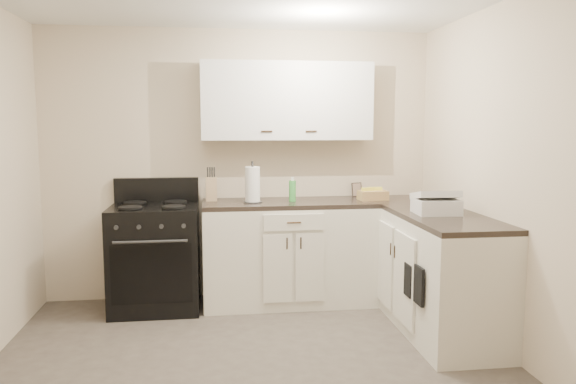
{
  "coord_description": "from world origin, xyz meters",
  "views": [
    {
      "loc": [
        -0.25,
        -3.48,
        1.64
      ],
      "look_at": [
        0.33,
        0.85,
        1.1
      ],
      "focal_mm": 35.0,
      "sensor_mm": 36.0,
      "label": 1
    }
  ],
  "objects": [
    {
      "name": "floor",
      "position": [
        0.0,
        0.0,
        0.0
      ],
      "size": [
        3.6,
        3.6,
        0.0
      ],
      "primitive_type": "plane",
      "color": "#473F38",
      "rests_on": "ground"
    },
    {
      "name": "wall_back",
      "position": [
        0.0,
        1.8,
        1.25
      ],
      "size": [
        3.6,
        0.0,
        3.6
      ],
      "primitive_type": "plane",
      "rotation": [
        1.57,
        0.0,
        0.0
      ],
      "color": "beige",
      "rests_on": "ground"
    },
    {
      "name": "wall_right",
      "position": [
        1.8,
        0.0,
        1.25
      ],
      "size": [
        0.0,
        3.6,
        3.6
      ],
      "primitive_type": "plane",
      "rotation": [
        1.57,
        0.0,
        -1.57
      ],
      "color": "beige",
      "rests_on": "ground"
    },
    {
      "name": "wall_front",
      "position": [
        0.0,
        -1.8,
        1.25
      ],
      "size": [
        3.6,
        0.0,
        3.6
      ],
      "primitive_type": "plane",
      "rotation": [
        -1.57,
        0.0,
        0.0
      ],
      "color": "beige",
      "rests_on": "ground"
    },
    {
      "name": "base_cabinets_back",
      "position": [
        0.43,
        1.5,
        0.45
      ],
      "size": [
        1.55,
        0.6,
        0.9
      ],
      "primitive_type": "cube",
      "color": "silver",
      "rests_on": "floor"
    },
    {
      "name": "base_cabinets_right",
      "position": [
        1.5,
        0.85,
        0.45
      ],
      "size": [
        0.6,
        1.9,
        0.9
      ],
      "primitive_type": "cube",
      "color": "silver",
      "rests_on": "floor"
    },
    {
      "name": "countertop_back",
      "position": [
        0.43,
        1.5,
        0.92
      ],
      "size": [
        1.55,
        0.6,
        0.04
      ],
      "primitive_type": "cube",
      "color": "black",
      "rests_on": "base_cabinets_back"
    },
    {
      "name": "countertop_right",
      "position": [
        1.5,
        0.85,
        0.92
      ],
      "size": [
        0.6,
        1.9,
        0.04
      ],
      "primitive_type": "cube",
      "color": "black",
      "rests_on": "base_cabinets_right"
    },
    {
      "name": "upper_cabinets",
      "position": [
        0.43,
        1.65,
        1.84
      ],
      "size": [
        1.55,
        0.3,
        0.7
      ],
      "primitive_type": "cube",
      "color": "silver",
      "rests_on": "wall_back"
    },
    {
      "name": "stove",
      "position": [
        -0.77,
        1.48,
        0.46
      ],
      "size": [
        0.76,
        0.65,
        0.92
      ],
      "primitive_type": "cube",
      "color": "black",
      "rests_on": "floor"
    },
    {
      "name": "knife_block",
      "position": [
        -0.27,
        1.61,
        1.05
      ],
      "size": [
        0.1,
        0.09,
        0.22
      ],
      "primitive_type": "cube",
      "rotation": [
        0.0,
        0.0,
        0.03
      ],
      "color": "tan",
      "rests_on": "countertop_back"
    },
    {
      "name": "paper_towel",
      "position": [
        0.09,
        1.45,
        1.1
      ],
      "size": [
        0.15,
        0.15,
        0.32
      ],
      "primitive_type": "cylinder",
      "rotation": [
        0.0,
        0.0,
        -0.11
      ],
      "color": "white",
      "rests_on": "countertop_back"
    },
    {
      "name": "soap_bottle",
      "position": [
        0.45,
        1.48,
        1.03
      ],
      "size": [
        0.08,
        0.08,
        0.19
      ],
      "primitive_type": "cylinder",
      "rotation": [
        0.0,
        0.0,
        -0.35
      ],
      "color": "green",
      "rests_on": "countertop_back"
    },
    {
      "name": "picture_frame",
      "position": [
        1.12,
        1.75,
        1.01
      ],
      "size": [
        0.11,
        0.07,
        0.13
      ],
      "primitive_type": "cube",
      "rotation": [
        -0.14,
        0.0,
        0.35
      ],
      "color": "black",
      "rests_on": "countertop_back"
    },
    {
      "name": "wicker_basket",
      "position": [
        1.2,
        1.48,
        0.98
      ],
      "size": [
        0.27,
        0.19,
        0.09
      ],
      "primitive_type": "cube",
      "rotation": [
        0.0,
        0.0,
        0.06
      ],
      "color": "tan",
      "rests_on": "countertop_right"
    },
    {
      "name": "countertop_grill",
      "position": [
        1.46,
        0.64,
        1.0
      ],
      "size": [
        0.34,
        0.32,
        0.12
      ],
      "primitive_type": "cube",
      "rotation": [
        0.0,
        0.0,
        -0.07
      ],
      "color": "silver",
      "rests_on": "countertop_right"
    },
    {
      "name": "oven_mitt_near",
      "position": [
        1.18,
        0.21,
        0.5
      ],
      "size": [
        0.02,
        0.16,
        0.27
      ],
      "primitive_type": "cube",
      "color": "black",
      "rests_on": "base_cabinets_right"
    },
    {
      "name": "oven_mitt_far",
      "position": [
        1.18,
        0.43,
        0.48
      ],
      "size": [
        0.02,
        0.14,
        0.24
      ],
      "primitive_type": "cube",
      "color": "black",
      "rests_on": "base_cabinets_right"
    }
  ]
}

